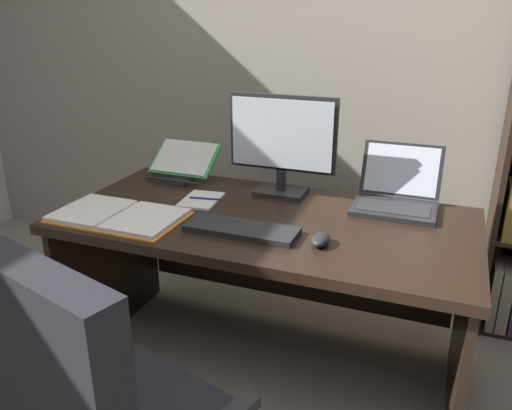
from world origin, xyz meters
The scene contains 10 objects.
wall_back centered at (0.00, 1.94, 1.37)m, with size 5.65×0.12×2.74m, color #A89E8E.
desk centered at (-0.14, 1.04, 0.52)m, with size 1.64×0.82×0.71m.
monitor centered at (-0.17, 1.24, 0.93)m, with size 0.48×0.16×0.44m.
laptop centered at (0.33, 1.25, 0.76)m, with size 0.33×0.33×0.24m.
keyboard centered at (-0.17, 0.78, 0.72)m, with size 0.42×0.15×0.02m, color #232326.
computer_mouse centered at (0.13, 0.78, 0.73)m, with size 0.06×0.10×0.04m, color #232326.
reading_stand_with_book centered at (-0.69, 1.29, 0.79)m, with size 0.32×0.25×0.16m.
open_binder centered at (-0.68, 0.73, 0.72)m, with size 0.52×0.31×0.02m.
notepad centered at (-0.46, 1.02, 0.72)m, with size 0.15×0.21×0.01m, color silver.
pen centered at (-0.44, 1.02, 0.73)m, with size 0.01×0.01×0.14m, color navy.
Camera 1 is at (0.51, -0.84, 1.49)m, focal length 36.21 mm.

